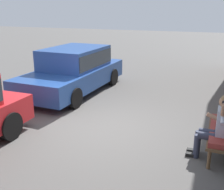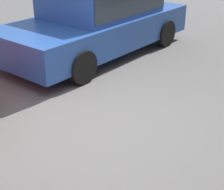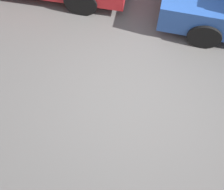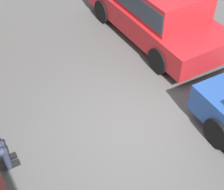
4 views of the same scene
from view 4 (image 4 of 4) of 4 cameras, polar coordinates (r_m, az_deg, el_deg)
name	(u,v)px [view 4 (image 4 of 4)]	position (r m, az deg, el deg)	size (l,w,h in m)	color
ground_plane	(131,133)	(6.91, 3.10, -6.30)	(60.00, 60.00, 0.00)	#565451
parked_car_mid	(158,9)	(9.15, 7.59, 13.99)	(4.31, 1.85, 1.54)	red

